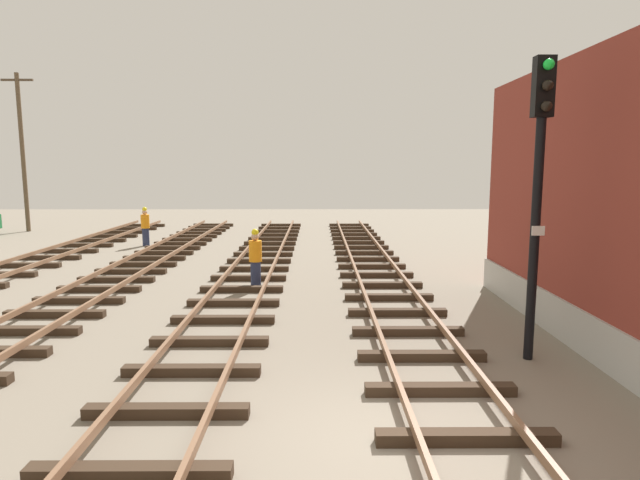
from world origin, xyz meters
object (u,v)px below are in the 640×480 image
Objects in this scene: utility_pole_far at (22,150)px; track_worker_distant at (145,226)px; track_worker_foreground at (255,259)px; signal_mast at (539,175)px.

utility_pole_far is 11.12m from track_worker_distant.
track_worker_foreground is at bearing -44.12° from utility_pole_far.
utility_pole_far is at bearing 135.88° from track_worker_foreground.
track_worker_foreground is 10.91m from track_worker_distant.
utility_pole_far is 4.83× the size of track_worker_foreground.
track_worker_foreground is (15.07, -14.61, -3.78)m from utility_pole_far.
utility_pole_far is (-21.15, 20.72, 1.11)m from signal_mast.
track_worker_foreground is (-6.08, 6.11, -2.67)m from signal_mast.
track_worker_foreground is at bearing -54.66° from track_worker_distant.
utility_pole_far reaches higher than signal_mast.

